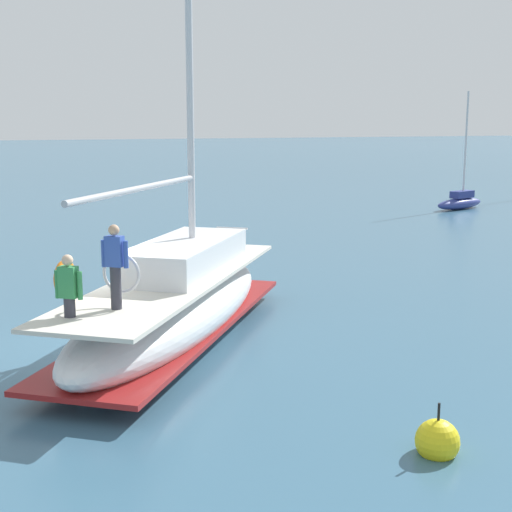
{
  "coord_description": "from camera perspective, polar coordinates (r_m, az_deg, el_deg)",
  "views": [
    {
      "loc": [
        15.25,
        -3.26,
        4.85
      ],
      "look_at": [
        0.32,
        3.53,
        1.8
      ],
      "focal_mm": 50.3,
      "sensor_mm": 36.0,
      "label": 1
    }
  ],
  "objects": [
    {
      "name": "moored_catamaran",
      "position": [
        42.56,
        15.92,
        4.24
      ],
      "size": [
        1.95,
        4.04,
        6.58
      ],
      "color": "navy",
      "rests_on": "ground"
    },
    {
      "name": "mooring_buoy",
      "position": [
        11.31,
        14.23,
        -14.08
      ],
      "size": [
        0.67,
        0.67,
        0.93
      ],
      "color": "yellow",
      "rests_on": "ground"
    },
    {
      "name": "main_sailboat",
      "position": [
        16.24,
        -6.39,
        -3.57
      ],
      "size": [
        8.93,
        7.96,
        13.27
      ],
      "color": "silver",
      "rests_on": "ground"
    },
    {
      "name": "ground_plane",
      "position": [
        16.33,
        -11.9,
        -6.98
      ],
      "size": [
        400.0,
        400.0,
        0.0
      ],
      "primitive_type": "plane",
      "color": "#38607A"
    }
  ]
}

